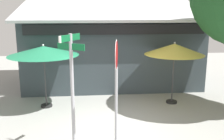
{
  "coord_description": "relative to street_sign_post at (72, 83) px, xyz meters",
  "views": [
    {
      "loc": [
        -0.7,
        -7.96,
        3.73
      ],
      "look_at": [
        0.15,
        1.2,
        1.6
      ],
      "focal_mm": 41.89,
      "sensor_mm": 36.0,
      "label": 1
    }
  ],
  "objects": [
    {
      "name": "ground_plane",
      "position": [
        1.12,
        1.5,
        -1.96
      ],
      "size": [
        28.0,
        28.0,
        0.1
      ],
      "primitive_type": "cube",
      "color": "gray"
    },
    {
      "name": "patio_umbrella_mustard_center",
      "position": [
        3.8,
        3.43,
        0.3
      ],
      "size": [
        2.35,
        2.35,
        2.51
      ],
      "color": "black",
      "rests_on": "ground"
    },
    {
      "name": "stop_sign",
      "position": [
        1.09,
        -0.39,
        0.19
      ],
      "size": [
        0.14,
        0.72,
        3.05
      ],
      "color": "#A8AAB2",
      "rests_on": "ground"
    },
    {
      "name": "street_sign_post",
      "position": [
        0.0,
        0.0,
        0.0
      ],
      "size": [
        0.69,
        0.75,
        3.16
      ],
      "color": "#A8AAB2",
      "rests_on": "ground"
    },
    {
      "name": "cafe_building",
      "position": [
        1.62,
        6.82,
        -0.17
      ],
      "size": [
        8.8,
        4.97,
        4.46
      ],
      "color": "#333D42",
      "rests_on": "ground"
    },
    {
      "name": "patio_umbrella_forest_green_left",
      "position": [
        -1.25,
        3.45,
        0.31
      ],
      "size": [
        2.66,
        2.66,
        2.47
      ],
      "color": "black",
      "rests_on": "ground"
    }
  ]
}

